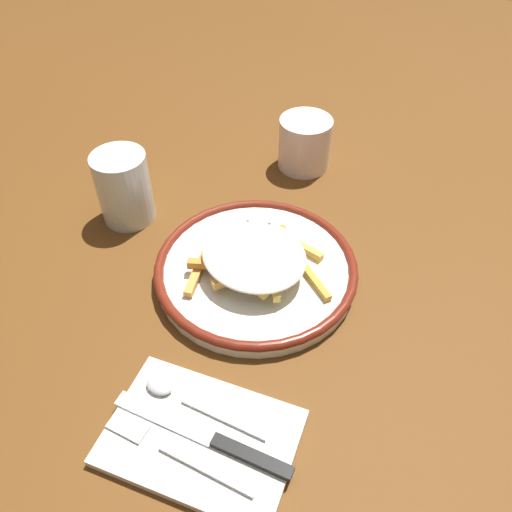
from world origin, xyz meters
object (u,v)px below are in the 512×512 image
napkin (201,438)px  knife (216,441)px  coffee_mug (305,143)px  fries_heap (257,256)px  plate (256,269)px  fork (179,453)px  water_glass (124,188)px  spoon (184,398)px

napkin → knife: size_ratio=0.95×
coffee_mug → fries_heap: bearing=-176.0°
plate → fork: plate is taller
napkin → knife: 0.02m
plate → water_glass: bearing=78.0°
plate → water_glass: 0.24m
knife → water_glass: bearing=43.7°
plate → coffee_mug: size_ratio=2.39×
fork → spoon: bearing=21.3°
fork → water_glass: bearing=38.0°
plate → fork: 0.27m
plate → knife: plate is taller
fries_heap → knife: (-0.24, -0.05, -0.03)m
coffee_mug → spoon: bearing=-178.3°
plate → napkin: plate is taller
coffee_mug → plate: bearing=-176.4°
knife → coffee_mug: bearing=7.3°
fork → knife: 0.04m
napkin → water_glass: 0.40m
fork → spoon: 0.06m
napkin → coffee_mug: 0.53m
plate → fries_heap: 0.03m
knife → plate: bearing=11.4°
plate → knife: 0.25m
fries_heap → fork: (-0.27, -0.02, -0.03)m
napkin → fork: bearing=155.6°
spoon → coffee_mug: coffee_mug is taller
fries_heap → spoon: (-0.21, 0.01, -0.03)m
napkin → fork: fork is taller
fries_heap → water_glass: water_glass is taller
knife → coffee_mug: size_ratio=1.78×
spoon → water_glass: water_glass is taller
fries_heap → water_glass: bearing=77.2°
napkin → water_glass: size_ratio=1.78×
knife → coffee_mug: 0.54m
fork → water_glass: water_glass is taller
fries_heap → napkin: fries_heap is taller
plate → fries_heap: size_ratio=1.37×
fork → knife: size_ratio=0.84×
plate → spoon: bearing=179.1°
fries_heap → plate: bearing=31.6°
spoon → water_glass: (0.27, 0.23, 0.04)m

